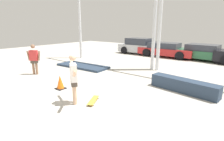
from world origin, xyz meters
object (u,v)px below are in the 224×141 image
Objects in this scene: manual_pad at (83,66)px; parked_car_green at (204,52)px; parked_car_red at (165,50)px; bystander at (34,58)px; grind_box at (183,85)px; skateboarder at (74,77)px; skateboard at (93,100)px; parked_car_silver at (140,46)px; traffic_cone at (60,82)px.

parked_car_green reaches higher than manual_pad.
bystander is at bearing -109.76° from parked_car_red.
parked_car_green is (2.92, 0.32, 0.01)m from parked_car_red.
parked_car_red reaches higher than grind_box.
skateboarder is 4.29m from grind_box.
skateboard is 0.24× the size of manual_pad.
bystander is at bearing -124.49° from skateboard.
grind_box is at bearing 116.75° from skateboard.
skateboard is at bearing -68.65° from parked_car_silver.
parked_car_silver is at bearing -131.43° from bystander.
skateboarder is 1.07m from skateboard.
parked_car_silver reaches higher than skateboard.
traffic_cone is at bearing -78.46° from parked_car_silver.
traffic_cone is (2.17, -10.46, -0.42)m from parked_car_silver.
bystander is 3.09m from traffic_cone.
bystander reaches higher than parked_car_red.
skateboard is 0.20× the size of parked_car_green.
parked_car_green is at bearing 96.28° from grind_box.
bystander is at bearing -117.91° from parked_car_green.
grind_box is 7.50m from bystander.
manual_pad is 7.53m from parked_car_red.
skateboarder is 0.64× the size of grind_box.
grind_box is at bearing 87.78° from skateboarder.
parked_car_red is at bearing 69.53° from manual_pad.
skateboarder is at bearing -19.28° from traffic_cone.
parked_car_red is (2.51, -0.10, -0.11)m from parked_car_silver.
manual_pad is 7.17m from parked_car_silver.
bystander is (-4.98, 0.63, 0.82)m from skateboard.
parked_car_red is at bearing 88.10° from traffic_cone.
skateboard is 5.09m from bystander.
parked_car_green is (5.43, 0.22, -0.10)m from parked_car_silver.
grind_box is at bearing -80.01° from parked_car_green.
skateboarder is at bearing -69.70° from skateboard.
traffic_cone is at bearing -119.97° from skateboard.
grind_box is (2.55, 3.39, -0.68)m from skateboarder.
parked_car_red is (-1.65, 10.46, 0.53)m from skateboard.
skateboard is (0.42, 0.46, -0.87)m from skateboarder.
parked_car_red is at bearing -2.43° from parked_car_silver.
skateboarder is 1.79m from traffic_cone.
manual_pad is 4.04m from traffic_cone.
parked_car_green reaches higher than parked_car_red.
manual_pad is 0.87× the size of parked_car_silver.
traffic_cone is at bearing -103.27° from parked_car_green.
parked_car_silver is at bearing 176.71° from parked_car_red.
parked_car_green is at bearing 116.19° from skateboarder.
parked_car_green is 11.17m from traffic_cone.
manual_pad is (-6.41, 0.48, -0.19)m from grind_box.
grind_box is 0.75× the size of manual_pad.
skateboarder reaches higher than grind_box.
manual_pad is at bearing 124.53° from traffic_cone.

